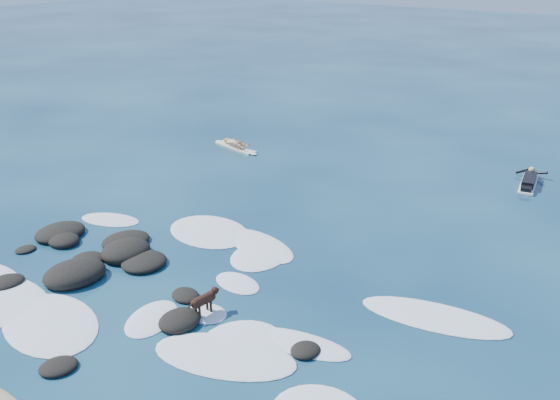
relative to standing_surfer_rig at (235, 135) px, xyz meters
The scene contains 6 objects.
ground 11.75m from the standing_surfer_rig, 56.30° to the right, with size 160.00×160.00×0.00m, color #0A2642.
reef_rocks 12.07m from the standing_surfer_rig, 68.23° to the right, with size 12.31×6.49×0.62m.
breaking_foam 12.94m from the standing_surfer_rig, 59.10° to the right, with size 14.61×9.04×0.12m.
standing_surfer_rig is the anchor object (origin of this frame).
paddling_surfer_rig 12.49m from the standing_surfer_rig, 12.77° to the left, with size 1.19×2.70×0.47m.
dog 13.76m from the standing_surfer_rig, 54.72° to the right, with size 0.35×1.06×0.67m.
Camera 1 is at (10.52, -11.35, 8.54)m, focal length 40.00 mm.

